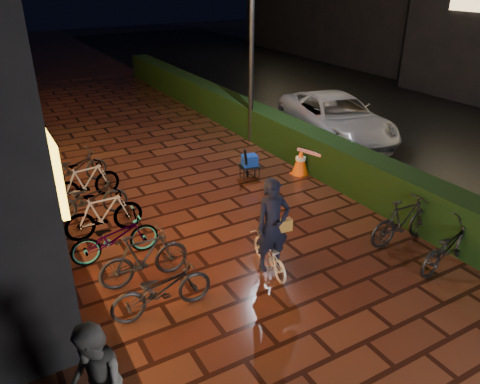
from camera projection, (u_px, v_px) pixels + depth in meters
ground at (317, 298)px, 7.51m from camera, size 80.00×80.00×0.00m
asphalt_road at (437, 128)px, 15.46m from camera, size 11.00×60.00×0.01m
hedge at (243, 116)px, 15.03m from camera, size 0.70×20.00×1.00m
van at (336, 118)px, 14.26m from camera, size 3.26×5.17×1.33m
lamp_post_hedge at (252, 46)px, 13.10m from camera, size 0.49×0.23×5.13m
lamp_post_sf at (12, 41)px, 12.14m from camera, size 0.54×0.20×5.62m
cyclist at (271, 239)px, 7.91m from camera, size 0.66×1.28×1.77m
traffic_barrier at (322, 168)px, 11.53m from camera, size 0.87×1.69×0.69m
cart_assembly at (249, 162)px, 11.53m from camera, size 0.59×0.50×0.92m
parked_bikes_storefront at (106, 215)px, 9.13m from camera, size 1.83×6.16×0.93m
parked_bikes_hedge at (427, 234)px, 8.48m from camera, size 1.67×1.62×0.93m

